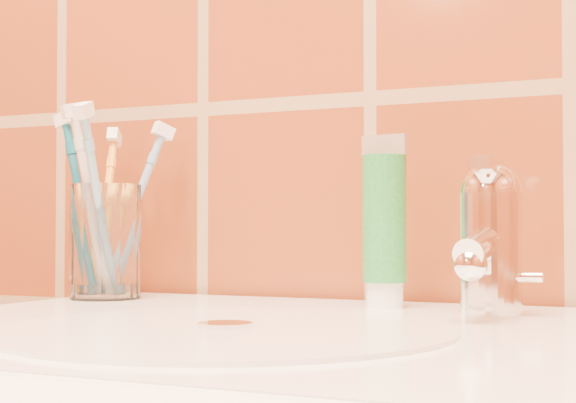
% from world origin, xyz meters
% --- Properties ---
extents(glass_tumbler, '(0.09, 0.09, 0.11)m').
position_xyz_m(glass_tumbler, '(-0.24, 1.10, 0.90)').
color(glass_tumbler, white).
rests_on(glass_tumbler, pedestal_sink).
extents(toothpaste_tube, '(0.04, 0.04, 0.15)m').
position_xyz_m(toothpaste_tube, '(0.04, 1.12, 0.92)').
color(toothpaste_tube, white).
rests_on(toothpaste_tube, pedestal_sink).
extents(faucet, '(0.05, 0.11, 0.12)m').
position_xyz_m(faucet, '(0.14, 1.09, 0.91)').
color(faucet, white).
rests_on(faucet, pedestal_sink).
extents(toothbrush_0, '(0.05, 0.14, 0.20)m').
position_xyz_m(toothbrush_0, '(-0.22, 1.08, 0.94)').
color(toothbrush_0, '#71A5CA').
rests_on(toothbrush_0, glass_tumbler).
extents(toothbrush_1, '(0.13, 0.15, 0.20)m').
position_xyz_m(toothbrush_1, '(-0.23, 1.14, 0.94)').
color(toothbrush_1, '#6F93C6').
rests_on(toothbrush_1, glass_tumbler).
extents(toothbrush_2, '(0.10, 0.09, 0.19)m').
position_xyz_m(toothbrush_2, '(-0.26, 1.10, 0.94)').
color(toothbrush_2, '#0D546E').
rests_on(toothbrush_2, glass_tumbler).
extents(toothbrush_3, '(0.09, 0.10, 0.20)m').
position_xyz_m(toothbrush_3, '(-0.24, 1.08, 0.94)').
color(toothbrush_3, silver).
rests_on(toothbrush_3, glass_tumbler).
extents(toothbrush_4, '(0.10, 0.16, 0.20)m').
position_xyz_m(toothbrush_4, '(-0.26, 1.13, 0.93)').
color(toothbrush_4, orange).
rests_on(toothbrush_4, glass_tumbler).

